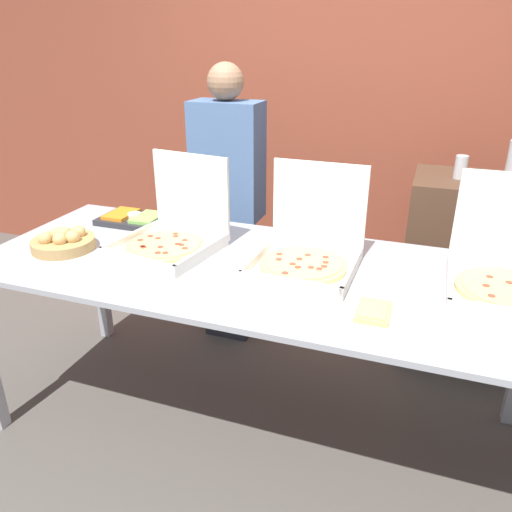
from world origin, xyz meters
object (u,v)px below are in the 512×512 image
at_px(soda_can_silver, 461,167).
at_px(person_guest_plaid, 228,205).
at_px(pizza_box_near_right, 308,250).
at_px(pizza_box_near_left, 172,233).
at_px(bread_basket, 63,242).
at_px(pizza_box_far_right, 508,273).
at_px(veggie_tray, 135,219).
at_px(paper_plate_front_right, 373,313).

relative_size(soda_can_silver, person_guest_plaid, 0.07).
distance_m(pizza_box_near_right, pizza_box_near_left, 0.65).
bearing_deg(bread_basket, soda_can_silver, 32.29).
relative_size(pizza_box_far_right, bread_basket, 1.55).
distance_m(veggie_tray, soda_can_silver, 1.76).
bearing_deg(pizza_box_near_left, person_guest_plaid, 99.70).
relative_size(pizza_box_far_right, pizza_box_near_left, 0.91).
bearing_deg(soda_can_silver, person_guest_plaid, -170.51).
relative_size(pizza_box_near_right, bread_basket, 1.55).
height_order(veggie_tray, bread_basket, bread_basket).
bearing_deg(paper_plate_front_right, person_guest_plaid, 134.09).
bearing_deg(soda_can_silver, pizza_box_far_right, -77.51).
xyz_separation_m(paper_plate_front_right, soda_can_silver, (0.27, 1.23, 0.27)).
xyz_separation_m(paper_plate_front_right, person_guest_plaid, (-0.99, 1.02, -0.01)).
height_order(pizza_box_near_right, soda_can_silver, pizza_box_near_right).
relative_size(veggie_tray, soda_can_silver, 2.96).
distance_m(bread_basket, person_guest_plaid, 1.00).
xyz_separation_m(pizza_box_near_right, veggie_tray, (-1.01, 0.23, -0.05)).
xyz_separation_m(pizza_box_near_right, pizza_box_near_left, (-0.65, -0.02, -0.00)).
relative_size(pizza_box_near_right, pizza_box_far_right, 1.00).
distance_m(soda_can_silver, person_guest_plaid, 1.31).
height_order(soda_can_silver, person_guest_plaid, person_guest_plaid).
distance_m(bread_basket, soda_can_silver, 2.06).
bearing_deg(paper_plate_front_right, pizza_box_near_left, 162.14).
bearing_deg(pizza_box_near_right, soda_can_silver, 57.47).
bearing_deg(veggie_tray, paper_plate_front_right, -22.78).
relative_size(pizza_box_near_right, pizza_box_near_left, 0.91).
relative_size(paper_plate_front_right, person_guest_plaid, 0.14).
bearing_deg(soda_can_silver, veggie_tray, -157.62).
height_order(bread_basket, soda_can_silver, soda_can_silver).
height_order(pizza_box_near_right, bread_basket, pizza_box_near_right).
xyz_separation_m(pizza_box_near_left, veggie_tray, (-0.37, 0.25, -0.05)).
bearing_deg(veggie_tray, pizza_box_near_left, -34.22).
xyz_separation_m(pizza_box_far_right, paper_plate_front_right, (-0.46, -0.37, -0.07)).
distance_m(veggie_tray, person_guest_plaid, 0.58).
xyz_separation_m(soda_can_silver, person_guest_plaid, (-1.26, -0.21, -0.28)).
bearing_deg(paper_plate_front_right, bread_basket, 174.68).
relative_size(pizza_box_near_right, paper_plate_front_right, 1.90).
bearing_deg(bread_basket, pizza_box_far_right, 7.07).
relative_size(paper_plate_front_right, veggie_tray, 0.65).
distance_m(pizza_box_near_right, soda_can_silver, 1.10).
bearing_deg(person_guest_plaid, pizza_box_near_right, 133.66).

